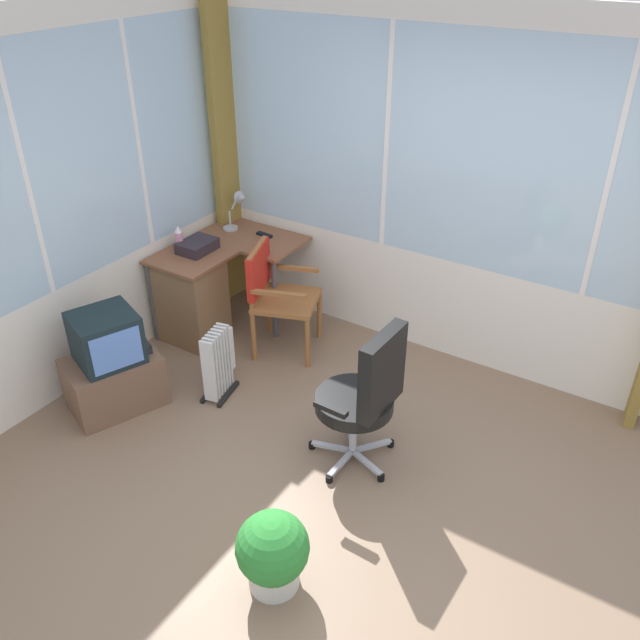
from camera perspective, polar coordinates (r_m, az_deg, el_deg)
name	(u,v)px	position (r m, az deg, el deg)	size (l,w,h in m)	color
ground	(340,517)	(4.15, 1.73, -16.65)	(4.86, 5.70, 0.06)	#816650
north_window_panel	(34,224)	(4.79, -23.48, 7.62)	(3.86, 0.07, 2.66)	white
east_window_panel	(484,203)	(4.89, 14.04, 9.77)	(0.07, 4.70, 2.66)	white
curtain_corner	(227,161)	(5.85, -8.08, 13.46)	(0.27, 0.07, 2.56)	olive
desk	(195,294)	(5.55, -10.73, 2.21)	(1.13, 0.90, 0.74)	brown
desk_lamp	(239,205)	(5.79, -7.00, 9.87)	(0.23, 0.20, 0.33)	#B2B7BC
tv_remote	(264,235)	(5.68, -4.83, 7.36)	(0.04, 0.15, 0.02)	black
spray_bottle	(179,239)	(5.48, -12.10, 6.89)	(0.06, 0.06, 0.22)	pink
paper_tray	(197,246)	(5.46, -10.58, 6.32)	(0.30, 0.23, 0.09)	#2C232B
wooden_armchair	(271,286)	(5.22, -4.26, 2.99)	(0.62, 0.62, 0.90)	#965C2E
office_chair	(366,392)	(4.08, 4.00, -6.24)	(0.60, 0.58, 1.02)	#B7B7BF
tv_on_stand	(112,366)	(4.91, -17.54, -3.84)	(0.76, 0.65, 0.76)	brown
space_heater	(219,362)	(4.90, -8.74, -3.58)	(0.37, 0.23, 0.54)	silver
potted_plant	(273,551)	(3.63, -4.12, -19.35)	(0.39, 0.39, 0.47)	silver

